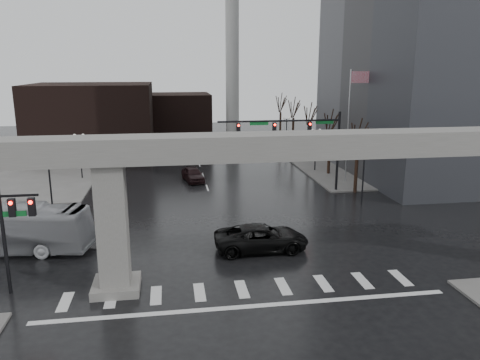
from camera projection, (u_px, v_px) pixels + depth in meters
The scene contains 23 objects.
ground at pixel (239, 281), 27.44m from camera, with size 160.00×160.00×0.00m, color black.
sidewalk_ne at pixel (383, 155), 65.85m from camera, with size 28.00×36.00×0.15m, color slate.
elevated_guideway at pixel (262, 166), 26.00m from camera, with size 48.00×2.60×8.70m.
building_far_left at pixel (93, 121), 64.50m from camera, with size 16.00×14.00×10.00m, color black.
building_far_mid at pixel (179, 119), 76.12m from camera, with size 10.00×10.00×8.00m, color black.
smokestack at pixel (232, 59), 69.34m from camera, with size 3.60×3.60×30.00m.
signal_mast_arm at pixel (301, 135), 45.44m from camera, with size 12.12×0.43×8.00m.
signal_left_pole at pixel (13, 223), 25.14m from camera, with size 2.30×0.30×6.00m.
flagpole_assembly at pixel (351, 113), 49.05m from camera, with size 2.06×0.12×12.00m.
lamp_right_0 at pixel (364, 167), 42.06m from camera, with size 1.22×0.32×5.11m.
lamp_right_1 at pixel (316, 143), 55.51m from camera, with size 1.22×0.32×5.11m.
lamp_right_2 at pixel (287, 128), 68.95m from camera, with size 1.22×0.32×5.11m.
lamp_left_0 at pixel (50, 178), 38.06m from camera, with size 1.22×0.32×5.11m.
lamp_left_1 at pixel (80, 149), 51.50m from camera, with size 1.22×0.32×5.11m.
lamp_left_2 at pixel (98, 131), 64.94m from camera, with size 1.22×0.32×5.11m.
tree_right_0 at pixel (357, 165), 46.24m from camera, with size 1.09×1.58×7.50m.
tree_right_1 at pixel (330, 150), 53.90m from camera, with size 1.09×1.61×7.67m.
tree_right_2 at pixel (309, 139), 61.57m from camera, with size 1.10×1.63×7.85m.
tree_right_3 at pixel (293, 131), 69.23m from camera, with size 1.11×1.66×8.02m.
tree_right_4 at pixel (280, 124), 76.90m from camera, with size 1.12×1.69×8.19m.
pickup_truck at pixel (261, 238), 31.91m from camera, with size 2.95×6.40×1.78m, color black.
city_bus at pixel (3, 229), 31.53m from camera, with size 2.75×11.75×3.27m, color silver.
far_car at pixel (193, 174), 51.15m from camera, with size 1.86×4.61×1.57m, color black.
Camera 1 is at (-3.81, -24.96, 12.29)m, focal length 35.00 mm.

